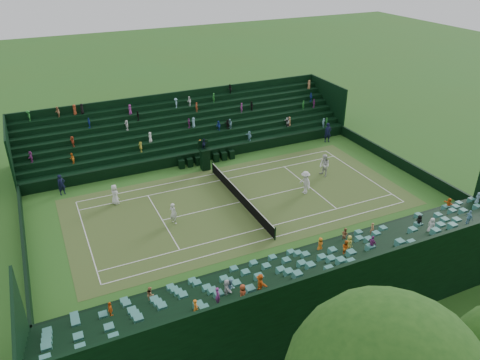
% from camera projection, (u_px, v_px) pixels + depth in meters
% --- Properties ---
extents(ground, '(160.00, 160.00, 0.00)m').
position_uv_depth(ground, '(240.00, 202.00, 37.28)').
color(ground, '#32611E').
rests_on(ground, ground).
extents(court_surface, '(12.97, 26.77, 0.01)m').
position_uv_depth(court_surface, '(240.00, 202.00, 37.27)').
color(court_surface, '#2B6722').
rests_on(court_surface, ground).
extents(perimeter_wall_north, '(17.17, 0.20, 1.00)m').
position_uv_depth(perimeter_wall_north, '(396.00, 161.00, 42.97)').
color(perimeter_wall_north, black).
rests_on(perimeter_wall_north, ground).
extents(perimeter_wall_south, '(17.17, 0.20, 1.00)m').
position_uv_depth(perimeter_wall_south, '(24.00, 246.00, 31.12)').
color(perimeter_wall_south, black).
rests_on(perimeter_wall_south, ground).
extents(perimeter_wall_east, '(0.20, 31.77, 1.00)m').
position_uv_depth(perimeter_wall_east, '(295.00, 256.00, 30.23)').
color(perimeter_wall_east, black).
rests_on(perimeter_wall_east, ground).
extents(perimeter_wall_west, '(0.20, 31.77, 1.00)m').
position_uv_depth(perimeter_wall_west, '(202.00, 156.00, 43.86)').
color(perimeter_wall_west, black).
rests_on(perimeter_wall_west, ground).
extents(north_grandstand, '(6.60, 32.00, 4.90)m').
position_uv_depth(north_grandstand, '(334.00, 281.00, 26.38)').
color(north_grandstand, black).
rests_on(north_grandstand, ground).
extents(south_grandstand, '(6.60, 32.00, 4.90)m').
position_uv_depth(south_grandstand, '(187.00, 131.00, 46.73)').
color(south_grandstand, black).
rests_on(south_grandstand, ground).
extents(tennis_net, '(11.67, 0.10, 1.06)m').
position_uv_depth(tennis_net, '(240.00, 196.00, 37.03)').
color(tennis_net, black).
rests_on(tennis_net, ground).
extents(umpire_chair, '(0.95, 0.95, 2.99)m').
position_uv_depth(umpire_chair, '(205.00, 156.00, 41.98)').
color(umpire_chair, black).
rests_on(umpire_chair, ground).
extents(courtside_chairs, '(0.53, 5.50, 1.15)m').
position_uv_depth(courtside_chairs, '(207.00, 159.00, 43.51)').
color(courtside_chairs, black).
rests_on(courtside_chairs, ground).
extents(player_near_west, '(0.94, 0.76, 1.67)m').
position_uv_depth(player_near_west, '(115.00, 194.00, 36.69)').
color(player_near_west, white).
rests_on(player_near_west, ground).
extents(player_near_east, '(0.74, 0.67, 1.70)m').
position_uv_depth(player_near_east, '(173.00, 213.00, 34.17)').
color(player_near_east, white).
rests_on(player_near_east, ground).
extents(player_far_west, '(1.09, 0.91, 2.02)m').
position_uv_depth(player_far_west, '(324.00, 165.00, 40.93)').
color(player_far_west, silver).
rests_on(player_far_west, ground).
extents(player_far_east, '(1.33, 0.82, 2.00)m').
position_uv_depth(player_far_east, '(305.00, 183.00, 38.11)').
color(player_far_east, silver).
rests_on(player_far_east, ground).
extents(line_judge_north, '(0.61, 0.82, 2.03)m').
position_uv_depth(line_judge_north, '(328.00, 133.00, 47.75)').
color(line_judge_north, black).
rests_on(line_judge_north, ground).
extents(line_judge_south, '(0.63, 0.76, 1.77)m').
position_uv_depth(line_judge_south, '(61.00, 185.00, 38.02)').
color(line_judge_south, black).
rests_on(line_judge_south, ground).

